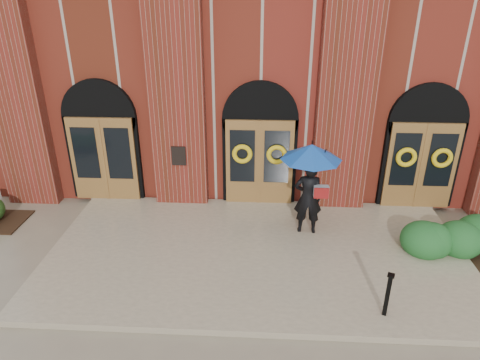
{
  "coord_description": "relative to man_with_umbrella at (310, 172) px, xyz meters",
  "views": [
    {
      "loc": [
        0.08,
        -8.52,
        6.04
      ],
      "look_at": [
        -0.45,
        1.0,
        1.63
      ],
      "focal_mm": 32.0,
      "sensor_mm": 36.0,
      "label": 1
    }
  ],
  "objects": [
    {
      "name": "church_building",
      "position": [
        -1.26,
        7.65,
        1.67
      ],
      "size": [
        16.2,
        12.53,
        7.0
      ],
      "color": "maroon",
      "rests_on": "ground"
    },
    {
      "name": "man_with_umbrella",
      "position": [
        0.0,
        0.0,
        0.0
      ],
      "size": [
        1.56,
        1.56,
        2.4
      ],
      "rotation": [
        0.0,
        0.0,
        3.1
      ],
      "color": "black",
      "rests_on": "landing"
    },
    {
      "name": "hedge_wall_right",
      "position": [
        3.94,
        -0.64,
        -1.42
      ],
      "size": [
        3.2,
        1.28,
        0.82
      ],
      "primitive_type": "ellipsoid",
      "color": "#1D5221",
      "rests_on": "ground"
    },
    {
      "name": "ground",
      "position": [
        -1.26,
        -1.14,
        -1.83
      ],
      "size": [
        90.0,
        90.0,
        0.0
      ],
      "primitive_type": "plane",
      "color": "gray",
      "rests_on": "ground"
    },
    {
      "name": "metal_post",
      "position": [
        1.27,
        -3.03,
        -1.18
      ],
      "size": [
        0.17,
        0.17,
        0.95
      ],
      "rotation": [
        0.0,
        0.0,
        -0.39
      ],
      "color": "black",
      "rests_on": "landing"
    },
    {
      "name": "landing",
      "position": [
        -1.26,
        -0.99,
        -1.75
      ],
      "size": [
        10.0,
        5.3,
        0.15
      ],
      "primitive_type": "cube",
      "color": "tan",
      "rests_on": "ground"
    }
  ]
}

